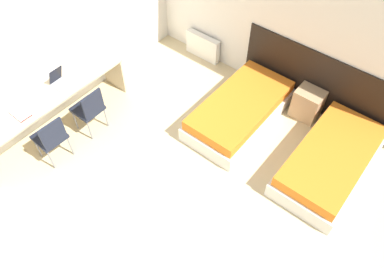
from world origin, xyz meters
The scene contains 12 objects.
wall_back centered at (0.00, 4.61, 1.35)m, with size 5.60×0.05×2.70m.
wall_left centered at (-2.32, 2.29, 1.35)m, with size 0.05×5.59×2.70m.
headboard_panel centered at (0.90, 4.58, 0.54)m, with size 2.64×0.03×1.09m.
bed_near_window centered at (0.12, 3.60, 0.21)m, with size 0.97×1.89×0.43m.
bed_near_door centered at (1.68, 3.60, 0.21)m, with size 0.97×1.89×0.43m.
nightstand centered at (0.90, 4.37, 0.26)m, with size 0.43×0.35×0.52m.
radiator centered at (-1.33, 4.49, 0.24)m, with size 0.70×0.12×0.47m.
desk centered at (-2.02, 1.63, 0.60)m, with size 0.55×2.56×0.74m.
chair_near_laptop centered at (-1.55, 1.98, 0.49)m, with size 0.40×0.40×0.85m.
chair_near_notebook centered at (-1.55, 1.27, 0.49)m, with size 0.42×0.42×0.85m.
laptop centered at (-2.03, 1.91, 0.80)m, with size 0.32×0.23×0.30m.
open_notebook centered at (-2.00, 1.18, 0.74)m, with size 0.31×0.19×0.02m.
Camera 1 is at (2.08, -0.05, 4.60)m, focal length 35.00 mm.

